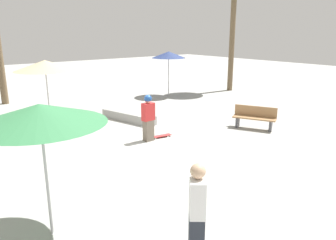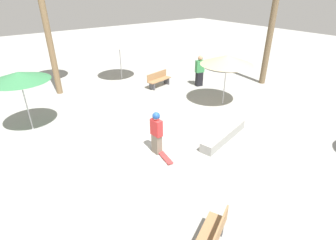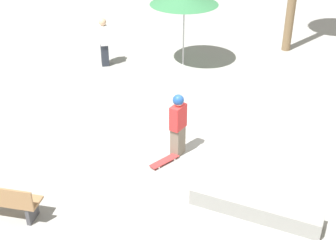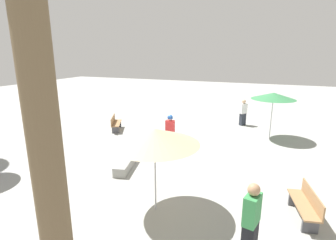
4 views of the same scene
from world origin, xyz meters
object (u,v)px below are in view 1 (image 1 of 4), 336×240
Objects in this scene: skater_main at (148,116)px; shade_umbrella_green at (40,114)px; shade_umbrella_tan at (45,66)px; shade_umbrella_navy at (169,55)px; bench_far at (254,118)px; skateboard at (161,136)px; bystander_watching at (197,211)px; concrete_ledge at (128,117)px.

shade_umbrella_green is (-4.51, -3.18, 1.43)m from skater_main.
shade_umbrella_tan is 7.17m from shade_umbrella_navy.
shade_umbrella_tan reaches higher than bench_far.
bystander_watching reaches higher than skateboard.
bystander_watching is (-1.31, -10.42, -1.43)m from shade_umbrella_tan.
shade_umbrella_navy is 14.02m from bystander_watching.
bench_far is (4.00, -1.38, -0.43)m from skater_main.
shade_umbrella_tan reaches higher than skater_main.
shade_umbrella_green is 0.98× the size of shade_umbrella_tan.
skateboard is 6.34m from bystander_watching.
skateboard is 0.33× the size of shade_umbrella_green.
concrete_ledge reaches higher than skateboard.
skateboard is 8.02m from shade_umbrella_navy.
skateboard is (0.52, 0.00, -0.80)m from skater_main.
shade_umbrella_green reaches higher than skater_main.
bench_far is 8.73m from shade_umbrella_tan.
bench_far reaches higher than skateboard.
shade_umbrella_green is at bearing -138.49° from skateboard.
skateboard is 0.50× the size of bench_far.
shade_umbrella_navy is at bearing 41.50° from skater_main.
shade_umbrella_green is (-8.51, -1.80, 1.86)m from bench_far.
skater_main is at bearing -73.23° from shade_umbrella_tan.
shade_umbrella_navy is (5.07, 5.78, 2.27)m from skateboard.
shade_umbrella_green is (-5.03, -3.18, 2.23)m from skateboard.
shade_umbrella_green is at bearing 76.05° from bench_far.
skater_main is 2.78m from concrete_ledge.
skater_main is 0.96m from skateboard.
skater_main is at bearing 45.06° from bench_far.
shade_umbrella_navy is (7.14, 0.66, 0.08)m from shade_umbrella_tan.
concrete_ledge is at bearing 47.14° from shade_umbrella_green.
shade_umbrella_tan is (-2.37, 2.55, 2.07)m from concrete_ledge.
bench_far is (3.48, -1.38, 0.37)m from skateboard.
concrete_ledge is 6.14m from shade_umbrella_navy.
shade_umbrella_green is at bearing -109.69° from shade_umbrella_tan.
concrete_ledge is 8.72m from bystander_watching.
shade_umbrella_green is 13.51m from shade_umbrella_navy.
skateboard is 2.59m from concrete_ledge.
bench_far is (3.17, -3.95, 0.24)m from concrete_ledge.
shade_umbrella_tan is 10.60m from bystander_watching.
shade_umbrella_navy is at bearing 41.55° from shade_umbrella_green.
skater_main is at bearing -170.61° from skateboard.
skateboard is 0.30× the size of concrete_ledge.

